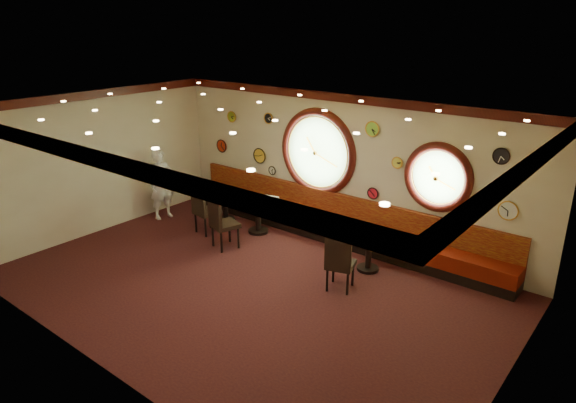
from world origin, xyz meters
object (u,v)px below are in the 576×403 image
at_px(condiment_b_salt, 257,196).
at_px(condiment_a_bottle, 228,188).
at_px(table_a, 225,202).
at_px(condiment_c_bottle, 375,231).
at_px(condiment_b_bottle, 262,196).
at_px(condiment_a_salt, 223,188).
at_px(condiment_c_pepper, 372,233).
at_px(waiter, 162,184).
at_px(chair_a, 203,205).
at_px(chair_c, 339,258).
at_px(table_b, 258,212).
at_px(condiment_b_pepper, 256,197).
at_px(table_c, 369,248).
at_px(condiment_a_pepper, 224,189).
at_px(chair_b, 220,218).
at_px(condiment_c_salt, 367,230).

height_order(condiment_b_salt, condiment_a_bottle, condiment_a_bottle).
relative_size(table_a, condiment_c_bottle, 4.34).
height_order(table_a, condiment_b_bottle, condiment_b_bottle).
bearing_deg(condiment_a_salt, condiment_c_pepper, -1.86).
bearing_deg(condiment_c_pepper, waiter, -172.92).
height_order(chair_a, chair_c, chair_a).
bearing_deg(condiment_a_salt, table_b, -3.40).
xyz_separation_m(condiment_c_pepper, waiter, (-5.42, -0.67, 0.07)).
bearing_deg(condiment_b_bottle, condiment_b_pepper, -144.39).
xyz_separation_m(table_c, condiment_a_salt, (-4.11, 0.14, 0.34)).
distance_m(condiment_a_salt, condiment_a_pepper, 0.06).
relative_size(chair_a, chair_c, 1.05).
distance_m(chair_c, condiment_a_bottle, 4.12).
relative_size(chair_a, waiter, 0.43).
bearing_deg(condiment_b_pepper, table_a, 174.88).
xyz_separation_m(table_b, table_c, (2.93, -0.07, -0.04)).
xyz_separation_m(chair_b, waiter, (-2.41, 0.41, 0.16)).
relative_size(chair_a, condiment_b_pepper, 6.51).
relative_size(table_a, chair_c, 1.07).
xyz_separation_m(condiment_b_pepper, waiter, (-2.45, -0.70, -0.00)).
xyz_separation_m(chair_b, condiment_c_salt, (2.89, 1.12, 0.10)).
xyz_separation_m(condiment_a_pepper, condiment_b_bottle, (1.21, -0.03, 0.07)).
bearing_deg(table_c, chair_b, -160.15).
bearing_deg(condiment_c_pepper, table_c, -165.54).
xyz_separation_m(table_a, table_b, (1.11, -0.06, 0.03)).
bearing_deg(chair_a, condiment_c_pepper, 19.80).
xyz_separation_m(chair_b, condiment_b_bottle, (0.13, 1.18, 0.18)).
height_order(table_b, table_c, table_b).
bearing_deg(table_b, waiter, -163.28).
xyz_separation_m(chair_a, chair_b, (0.88, -0.33, 0.02)).
bearing_deg(condiment_b_bottle, chair_b, -96.51).
distance_m(condiment_b_pepper, condiment_c_pepper, 2.97).
bearing_deg(table_b, table_a, 176.85).
distance_m(condiment_c_pepper, waiter, 5.46).
bearing_deg(condiment_b_pepper, condiment_c_pepper, -0.52).
bearing_deg(condiment_b_salt, condiment_b_bottle, -11.70).
xyz_separation_m(table_a, condiment_a_pepper, (-0.01, -0.00, 0.34)).
relative_size(chair_c, condiment_b_salt, 6.27).
distance_m(chair_c, condiment_a_salt, 4.27).
distance_m(chair_c, condiment_b_pepper, 3.13).
bearing_deg(chair_c, condiment_c_salt, 77.17).
distance_m(chair_c, condiment_b_salt, 3.22).
distance_m(table_c, chair_b, 3.17).
relative_size(condiment_b_salt, condiment_b_bottle, 0.71).
xyz_separation_m(table_c, condiment_c_salt, (-0.09, 0.04, 0.33)).
bearing_deg(table_a, table_c, -1.92).
bearing_deg(condiment_a_pepper, table_a, 18.53).
relative_size(table_c, condiment_c_bottle, 4.83).
bearing_deg(chair_c, condiment_b_bottle, 140.69).
xyz_separation_m(condiment_a_bottle, condiment_c_bottle, (4.03, -0.10, -0.01)).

